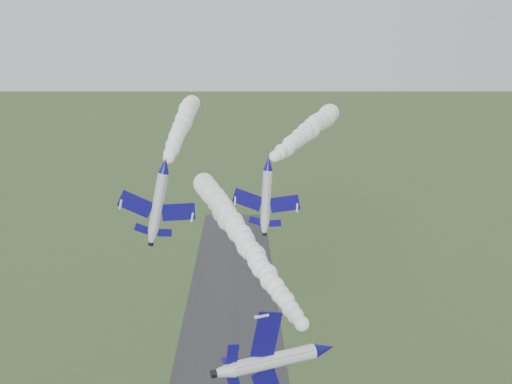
# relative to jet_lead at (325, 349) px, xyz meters

# --- Properties ---
(jet_lead) EXTENTS (5.70, 13.53, 11.43)m
(jet_lead) POSITION_rel_jet_lead_xyz_m (0.00, 0.00, 0.00)
(jet_lead) COLOR silver
(smoke_trail_jet_lead) EXTENTS (22.79, 58.84, 4.49)m
(smoke_trail_jet_lead) POSITION_rel_jet_lead_xyz_m (-9.33, 32.82, 2.59)
(smoke_trail_jet_lead) COLOR white
(jet_pair_left) EXTENTS (11.11, 13.60, 3.88)m
(jet_pair_left) POSITION_rel_jet_lead_xyz_m (-19.98, 25.84, 15.29)
(jet_pair_left) COLOR silver
(smoke_trail_jet_pair_left) EXTENTS (7.44, 73.83, 4.47)m
(smoke_trail_jet_pair_left) POSITION_rel_jet_lead_xyz_m (-21.36, 66.48, 16.70)
(smoke_trail_jet_pair_left) COLOR white
(jet_pair_right) EXTENTS (10.15, 11.85, 2.98)m
(jet_pair_right) POSITION_rel_jet_lead_xyz_m (-5.02, 25.25, 15.66)
(jet_pair_right) COLOR silver
(smoke_trail_jet_pair_right) EXTENTS (21.07, 61.99, 4.58)m
(smoke_trail_jet_pair_right) POSITION_rel_jet_lead_xyz_m (4.86, 58.38, 16.21)
(smoke_trail_jet_pair_right) COLOR white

